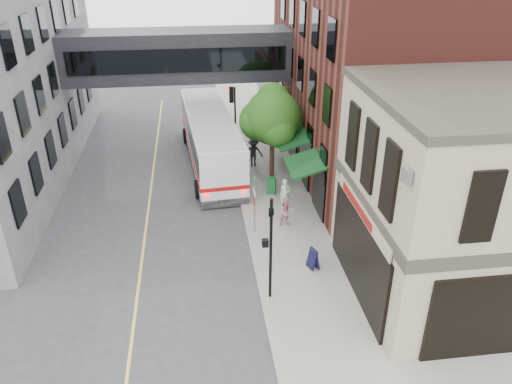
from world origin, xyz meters
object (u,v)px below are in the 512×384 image
object	(u,v)px
bus	(210,137)
sandwich_board	(313,259)
pedestrian_a	(285,194)
newspaper_box	(271,186)
pedestrian_b	(286,212)
pedestrian_c	(253,152)

from	to	relation	value
bus	sandwich_board	world-z (taller)	bus
pedestrian_a	newspaper_box	size ratio (longest dim) A/B	1.76
pedestrian_b	sandwich_board	world-z (taller)	pedestrian_b
bus	pedestrian_c	world-z (taller)	bus
bus	pedestrian_c	distance (m)	2.90
bus	newspaper_box	size ratio (longest dim) A/B	13.22
sandwich_board	pedestrian_c	bearing A→B (deg)	76.62
pedestrian_b	newspaper_box	xyz separation A→B (m)	(-0.20, 3.54, -0.30)
pedestrian_b	sandwich_board	xyz separation A→B (m)	(0.52, -3.70, -0.29)
newspaper_box	sandwich_board	distance (m)	7.28
pedestrian_c	sandwich_board	world-z (taller)	pedestrian_c
pedestrian_b	newspaper_box	bearing A→B (deg)	82.90
pedestrian_b	pedestrian_a	bearing A→B (deg)	71.32
pedestrian_a	sandwich_board	bearing A→B (deg)	-94.89
pedestrian_a	bus	bearing A→B (deg)	111.63
newspaper_box	sandwich_board	world-z (taller)	sandwich_board
pedestrian_c	pedestrian_a	bearing A→B (deg)	-79.03
pedestrian_a	pedestrian_b	distance (m)	1.85
sandwich_board	pedestrian_a	bearing A→B (deg)	72.67
bus	newspaper_box	xyz separation A→B (m)	(3.16, -4.81, -1.21)
pedestrian_c	bus	bearing A→B (deg)	159.83
bus	pedestrian_a	size ratio (longest dim) A/B	7.51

